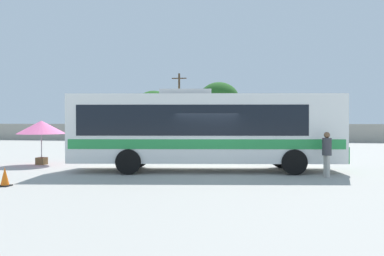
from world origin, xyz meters
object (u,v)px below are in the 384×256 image
Objects in this scene: parked_car_rightmost_dark_blue at (293,136)px; roadside_tree_midleft at (219,99)px; parked_car_third_silver at (230,135)px; vendor_umbrella_near_gate_pink at (41,128)px; parked_car_second_dark_blue at (161,135)px; roadside_tree_left at (154,107)px; parked_car_leftmost_grey at (111,135)px; utility_pole_near at (179,105)px; coach_bus_white_green at (203,128)px; traffic_cone_on_apron at (5,177)px; attendant_by_bus_door at (327,152)px.

roadside_tree_midleft is at bearing 138.86° from parked_car_rightmost_dark_blue.
vendor_umbrella_near_gate_pink is at bearing -111.12° from parked_car_third_silver.
parked_car_third_silver is (8.19, 21.20, -1.07)m from vendor_umbrella_near_gate_pink.
roadside_tree_left reaches higher than parked_car_second_dark_blue.
parked_car_leftmost_grey is 1.06× the size of parked_car_rightmost_dark_blue.
utility_pole_near is 1.30× the size of roadside_tree_left.
parked_car_third_silver is (7.07, 0.20, -0.00)m from parked_car_second_dark_blue.
vendor_umbrella_near_gate_pink is 21.06m from parked_car_second_dark_blue.
vendor_umbrella_near_gate_pink is 28.42m from utility_pole_near.
traffic_cone_on_apron is (-6.00, -5.07, -1.59)m from coach_bus_white_green.
vendor_umbrella_near_gate_pink is 28.57m from roadside_tree_midleft.
utility_pole_near is 4.99m from roadside_tree_midleft.
parked_car_second_dark_blue is at bearing 0.01° from parked_car_leftmost_grey.
coach_bus_white_green is 29.08m from roadside_tree_midleft.
roadside_tree_left is at bearing 115.16° from attendant_by_bus_door.
parked_car_third_silver is 10.27m from utility_pole_near.
parked_car_rightmost_dark_blue is 6.60× the size of traffic_cone_on_apron.
traffic_cone_on_apron is (4.67, -37.29, -3.75)m from roadside_tree_left.
utility_pole_near is at bearing -34.98° from roadside_tree_left.
parked_car_second_dark_blue is at bearing 179.15° from parked_car_rightmost_dark_blue.
parked_car_rightmost_dark_blue reaches higher than parked_car_second_dark_blue.
vendor_umbrella_near_gate_pink reaches higher than parked_car_third_silver.
traffic_cone_on_apron is at bearing -88.73° from utility_pole_near.
utility_pole_near is (-6.77, 29.49, 2.32)m from coach_bus_white_green.
roadside_tree_left reaches higher than traffic_cone_on_apron.
attendant_by_bus_door is 0.28× the size of roadside_tree_left.
utility_pole_near is at bearing 172.80° from roadside_tree_midleft.
coach_bus_white_green is 1.72× the size of roadside_tree_midleft.
coach_bus_white_green is 25.62m from parked_car_leftmost_grey.
parked_car_leftmost_grey is (-12.71, 22.21, -1.09)m from coach_bus_white_green.
parked_car_leftmost_grey reaches higher than parked_car_second_dark_blue.
utility_pole_near is (0.47, 7.28, 3.43)m from parked_car_second_dark_blue.
utility_pole_near is 1.18× the size of roadside_tree_midleft.
parked_car_rightmost_dark_blue is 29.63m from traffic_cone_on_apron.
attendant_by_bus_door is 24.18m from parked_car_third_silver.
parked_car_leftmost_grey is 5.47m from parked_car_second_dark_blue.
coach_bus_white_green is 8.02m from traffic_cone_on_apron.
parked_car_leftmost_grey is 12.55m from parked_car_third_silver.
roadside_tree_left is at bearing 78.44° from parked_car_leftmost_grey.
parked_car_rightmost_dark_blue is (18.71, -0.20, -0.02)m from parked_car_leftmost_grey.
parked_car_leftmost_grey is at bearing 119.78° from coach_bus_white_green.
coach_bus_white_green is at bearing 40.21° from traffic_cone_on_apron.
parked_car_second_dark_blue is 8.06m from utility_pole_near.
parked_car_third_silver is 28.10m from traffic_cone_on_apron.
roadside_tree_left is at bearing 97.13° from traffic_cone_on_apron.
traffic_cone_on_apron is at bearing -139.79° from coach_bus_white_green.
parked_car_second_dark_blue reaches higher than parked_car_third_silver.
coach_bus_white_green is 8.45m from vendor_umbrella_near_gate_pink.
parked_car_third_silver is at bearing 68.88° from vendor_umbrella_near_gate_pink.
coach_bus_white_green is at bearing 166.60° from attendant_by_bus_door.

